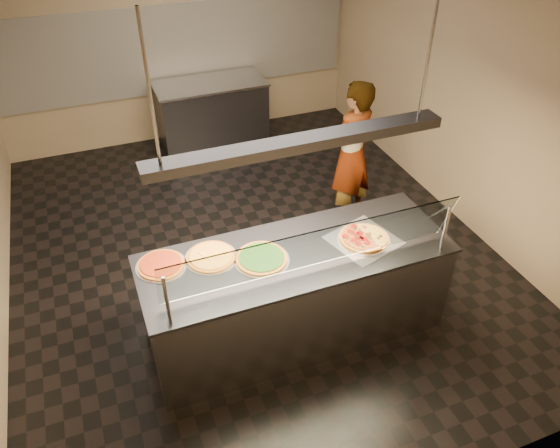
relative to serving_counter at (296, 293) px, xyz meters
name	(u,v)px	position (x,y,z in m)	size (l,w,h in m)	color
ground	(251,250)	(0.01, 1.27, -0.48)	(5.00, 6.00, 0.02)	black
wall_back	(176,33)	(0.01, 4.28, 1.03)	(5.00, 0.02, 3.00)	#9F8666
wall_front	(425,363)	(0.01, -1.74, 1.03)	(5.00, 0.02, 3.00)	#9F8666
wall_right	(467,88)	(2.52, 1.27, 1.03)	(0.02, 6.00, 3.00)	#9F8666
tile_band	(178,49)	(0.01, 4.25, 0.83)	(4.90, 0.02, 1.20)	silver
serving_counter	(296,293)	(0.00, 0.00, 0.00)	(2.63, 0.94, 0.93)	#B7B7BC
sneeze_guard	(315,249)	(0.00, -0.34, 0.76)	(2.39, 0.18, 0.54)	#B7B7BC
perforated_tray	(364,240)	(0.60, -0.06, 0.47)	(0.64, 0.64, 0.01)	silver
half_pizza_pepperoni	(353,240)	(0.50, -0.05, 0.50)	(0.32, 0.47, 0.05)	#9E581D
half_pizza_sausage	(374,235)	(0.70, -0.05, 0.49)	(0.32, 0.47, 0.04)	#9E581D
pizza_spinach	(261,258)	(-0.30, 0.02, 0.48)	(0.46, 0.46, 0.03)	silver
pizza_cheese	(211,256)	(-0.68, 0.19, 0.48)	(0.43, 0.43, 0.03)	silver
pizza_tomato	(161,265)	(-1.09, 0.24, 0.48)	(0.41, 0.41, 0.03)	silver
pizza_spatula	(212,256)	(-0.68, 0.17, 0.49)	(0.26, 0.20, 0.02)	#B7B7BC
prep_table	(212,114)	(0.30, 3.82, 0.00)	(1.52, 0.74, 0.93)	#37373C
worker	(351,155)	(1.24, 1.41, 0.39)	(0.63, 0.41, 1.72)	#2D2632
heat_lamp_housing	(299,143)	(0.00, 0.00, 1.48)	(2.30, 0.18, 0.08)	#37373C
lamp_rod_left	(150,92)	(-1.00, 0.00, 2.03)	(0.02, 0.02, 1.01)	#B7B7BC
lamp_rod_right	(429,51)	(1.00, 0.00, 2.03)	(0.02, 0.02, 1.01)	#B7B7BC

